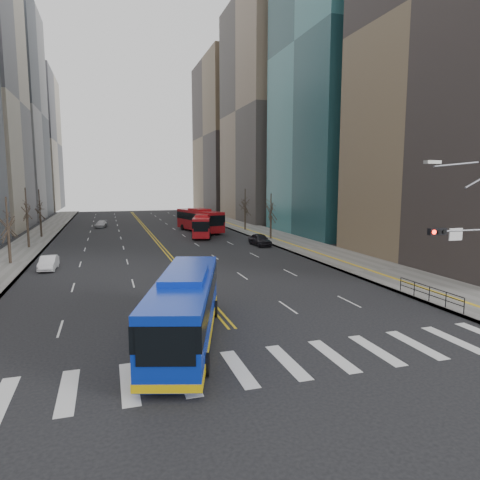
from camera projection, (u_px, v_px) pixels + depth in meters
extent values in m
plane|color=black|center=(264.00, 365.00, 19.36)|extent=(220.00, 220.00, 0.00)
cube|color=slate|center=(268.00, 234.00, 67.08)|extent=(7.00, 130.00, 0.15)
cube|color=slate|center=(30.00, 244.00, 57.05)|extent=(5.00, 130.00, 0.15)
cube|color=silver|center=(1.00, 400.00, 16.22)|extent=(0.70, 4.00, 0.01)
cube|color=silver|center=(68.00, 391.00, 16.92)|extent=(0.70, 4.00, 0.01)
cube|color=silver|center=(129.00, 383.00, 17.61)|extent=(0.70, 4.00, 0.01)
cube|color=silver|center=(186.00, 375.00, 18.31)|extent=(0.70, 4.00, 0.01)
cube|color=silver|center=(239.00, 368.00, 19.01)|extent=(0.70, 4.00, 0.01)
cube|color=silver|center=(288.00, 362.00, 19.71)|extent=(0.70, 4.00, 0.01)
cube|color=silver|center=(333.00, 356.00, 20.40)|extent=(0.70, 4.00, 0.01)
cube|color=silver|center=(376.00, 350.00, 21.10)|extent=(0.70, 4.00, 0.01)
cube|color=silver|center=(416.00, 345.00, 21.80)|extent=(0.70, 4.00, 0.01)
cube|color=silver|center=(453.00, 339.00, 22.49)|extent=(0.70, 4.00, 0.01)
cube|color=gold|center=(147.00, 232.00, 71.33)|extent=(0.15, 100.00, 0.01)
cube|color=gold|center=(150.00, 232.00, 71.45)|extent=(0.15, 100.00, 0.01)
cube|color=#36767A|center=(353.00, 47.00, 66.22)|extent=(20.00, 22.00, 58.00)
cube|color=#85715C|center=(280.00, 113.00, 92.28)|extent=(20.00, 26.00, 46.00)
cube|color=#A59A85|center=(25.00, 142.00, 126.37)|extent=(18.00, 30.00, 40.00)
cube|color=brown|center=(233.00, 137.00, 122.52)|extent=(18.00, 30.00, 42.00)
cylinder|color=slate|center=(465.00, 230.00, 24.33)|extent=(4.50, 0.12, 0.12)
cube|color=black|center=(437.00, 232.00, 23.75)|extent=(1.10, 0.28, 0.38)
cylinder|color=#FF190C|center=(434.00, 232.00, 23.50)|extent=(0.24, 0.08, 0.24)
cylinder|color=black|center=(439.00, 232.00, 23.60)|extent=(0.24, 0.08, 0.24)
cylinder|color=black|center=(444.00, 232.00, 23.70)|extent=(0.24, 0.08, 0.24)
cube|color=white|center=(456.00, 234.00, 24.16)|extent=(0.90, 0.06, 0.70)
cube|color=#999993|center=(432.00, 162.00, 23.06)|extent=(0.90, 0.35, 0.18)
cube|color=black|center=(430.00, 287.00, 29.10)|extent=(0.04, 6.00, 0.04)
cylinder|color=black|center=(464.00, 306.00, 26.32)|extent=(0.06, 0.06, 1.00)
cylinder|color=black|center=(446.00, 300.00, 27.74)|extent=(0.06, 0.06, 1.00)
cylinder|color=black|center=(429.00, 294.00, 29.16)|extent=(0.06, 0.06, 1.00)
cylinder|color=black|center=(414.00, 289.00, 30.58)|extent=(0.06, 0.06, 1.00)
cylinder|color=black|center=(401.00, 284.00, 32.00)|extent=(0.06, 0.06, 1.00)
cylinder|color=#31261E|center=(9.00, 247.00, 42.78)|extent=(0.28, 0.28, 3.60)
cylinder|color=#31261E|center=(28.00, 233.00, 53.16)|extent=(0.28, 0.28, 4.00)
cylinder|color=#31261E|center=(41.00, 225.00, 63.58)|extent=(0.28, 0.28, 3.80)
cylinder|color=#31261E|center=(271.00, 227.00, 61.68)|extent=(0.28, 0.28, 3.50)
cylinder|color=#31261E|center=(245.00, 220.00, 73.02)|extent=(0.28, 0.28, 3.75)
cube|color=#0B29A7|center=(185.00, 306.00, 22.06)|extent=(6.15, 12.87, 3.02)
cube|color=black|center=(185.00, 295.00, 21.98)|extent=(6.21, 12.90, 1.08)
cube|color=#0B29A7|center=(185.00, 276.00, 21.84)|extent=(3.29, 4.84, 0.40)
cube|color=gold|center=(186.00, 331.00, 22.23)|extent=(6.21, 12.90, 0.35)
cylinder|color=black|center=(144.00, 365.00, 18.22)|extent=(0.57, 1.04, 1.00)
cylinder|color=black|center=(206.00, 364.00, 18.25)|extent=(0.57, 1.04, 1.00)
cylinder|color=black|center=(172.00, 309.00, 26.23)|extent=(0.57, 1.04, 1.00)
cylinder|color=black|center=(215.00, 309.00, 26.26)|extent=(0.57, 1.04, 1.00)
cube|color=#AA1217|center=(202.00, 225.00, 64.91)|extent=(5.00, 10.86, 2.73)
cube|color=black|center=(202.00, 222.00, 64.83)|extent=(5.06, 10.90, 0.99)
cube|color=#AA1217|center=(202.00, 216.00, 64.71)|extent=(2.80, 4.08, 0.40)
cylinder|color=black|center=(193.00, 236.00, 61.65)|extent=(0.54, 1.04, 1.00)
cylinder|color=black|center=(210.00, 236.00, 61.77)|extent=(0.54, 1.04, 1.00)
cylinder|color=black|center=(196.00, 231.00, 68.37)|extent=(0.54, 1.04, 1.00)
cylinder|color=black|center=(211.00, 231.00, 68.48)|extent=(0.54, 1.04, 1.00)
cube|color=#AA1217|center=(200.00, 220.00, 70.96)|extent=(5.66, 12.62, 3.23)
cube|color=black|center=(200.00, 216.00, 70.88)|extent=(5.72, 12.66, 1.15)
cube|color=#AA1217|center=(199.00, 210.00, 70.73)|extent=(3.20, 4.72, 0.40)
cylinder|color=black|center=(203.00, 232.00, 67.10)|extent=(0.53, 1.04, 1.00)
cylinder|color=black|center=(218.00, 231.00, 68.53)|extent=(0.53, 1.04, 1.00)
cylinder|color=black|center=(182.00, 227.00, 73.78)|extent=(0.53, 1.04, 1.00)
cylinder|color=black|center=(197.00, 226.00, 75.21)|extent=(0.53, 1.04, 1.00)
imported|color=silver|center=(48.00, 263.00, 40.35)|extent=(1.55, 4.08, 1.33)
imported|color=black|center=(260.00, 240.00, 55.67)|extent=(2.07, 4.69, 1.57)
imported|color=#B0AFB5|center=(101.00, 224.00, 77.88)|extent=(2.48, 4.52, 1.24)
imported|color=black|center=(200.00, 218.00, 91.02)|extent=(3.92, 5.42, 1.37)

